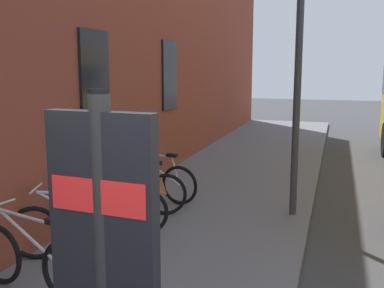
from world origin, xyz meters
The scene contains 10 objects.
ground centered at (6.00, -1.00, 0.00)m, with size 60.00×60.00×0.00m, color #38383A.
sidewalk_pavement centered at (8.00, 1.75, 0.06)m, with size 24.00×3.50×0.12m, color slate.
bicycle_mid_rack centered at (2.75, 2.77, 0.51)m, with size 0.50×1.75×0.97m.
bicycle_end_of_row centered at (3.72, 2.82, 0.51)m, with size 0.71×1.69×0.97m.
bicycle_nearest_sign centered at (4.59, 2.80, 0.51)m, with size 0.70×1.69×0.97m.
bicycle_beside_lamp centered at (5.59, 2.84, 0.51)m, with size 0.68×1.70×0.97m.
bicycle_far_end centered at (6.46, 2.84, 0.51)m, with size 0.48×1.76×0.97m.
transit_info_sign centered at (0.60, 0.68, 1.72)m, with size 0.13×0.55×2.40m.
pedestrian_crossing_street centered at (1.53, 1.04, 1.22)m, with size 0.67×0.35×1.80m.
street_lamp centered at (6.46, 0.30, 3.04)m, with size 0.28×0.28×4.90m.
Camera 1 is at (-1.21, -0.34, 2.62)m, focal length 42.72 mm.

